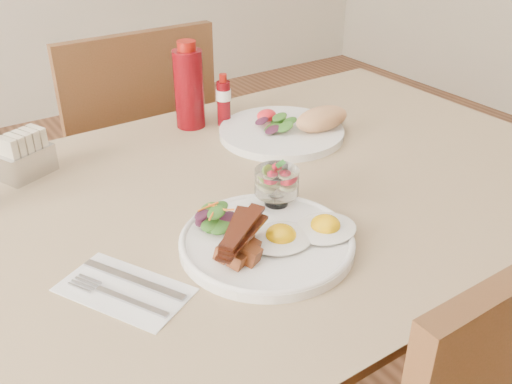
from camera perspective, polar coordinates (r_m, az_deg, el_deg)
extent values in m
cylinder|color=brown|center=(1.85, 9.18, -0.66)|extent=(0.06, 0.06, 0.71)
cube|color=brown|center=(1.09, 0.66, -0.52)|extent=(1.30, 0.85, 0.04)
cube|color=#A08862|center=(1.08, 0.67, 0.44)|extent=(1.33, 0.88, 0.00)
cylinder|color=brown|center=(1.75, -15.33, -8.71)|extent=(0.04, 0.04, 0.45)
cylinder|color=brown|center=(1.86, -4.92, -5.08)|extent=(0.04, 0.04, 0.45)
cylinder|color=brown|center=(2.04, -18.90, -3.29)|extent=(0.04, 0.04, 0.45)
cylinder|color=brown|center=(2.13, -9.75, -0.45)|extent=(0.04, 0.04, 0.45)
cube|color=brown|center=(1.81, -13.05, 2.14)|extent=(0.42, 0.42, 0.03)
cube|color=brown|center=(1.54, -11.15, 7.06)|extent=(0.42, 0.03, 0.46)
cylinder|color=white|center=(0.91, 1.08, -5.06)|extent=(0.28, 0.28, 0.02)
ellipsoid|color=white|center=(0.93, 6.94, -3.62)|extent=(0.13, 0.13, 0.01)
ellipsoid|color=#F6AE04|center=(0.93, 6.97, -3.28)|extent=(0.05, 0.05, 0.03)
ellipsoid|color=white|center=(0.90, 2.50, -4.62)|extent=(0.13, 0.13, 0.01)
ellipsoid|color=#F6AE04|center=(0.90, 2.51, -4.27)|extent=(0.05, 0.05, 0.03)
cube|color=brown|center=(0.86, -2.33, -5.82)|extent=(0.03, 0.03, 0.02)
cube|color=brown|center=(0.87, -0.67, -5.59)|extent=(0.03, 0.03, 0.03)
cube|color=brown|center=(0.84, -1.88, -6.86)|extent=(0.02, 0.02, 0.02)
cube|color=brown|center=(0.88, -1.24, -4.86)|extent=(0.03, 0.03, 0.02)
cube|color=brown|center=(0.85, -0.54, -6.34)|extent=(0.03, 0.03, 0.03)
cube|color=brown|center=(0.86, -3.28, -6.17)|extent=(0.02, 0.02, 0.02)
cube|color=brown|center=(0.86, -1.40, -4.58)|extent=(0.03, 0.03, 0.02)
cube|color=brown|center=(0.85, -1.73, -5.20)|extent=(0.02, 0.02, 0.02)
cube|color=#511E0D|center=(0.85, -1.89, -4.61)|extent=(0.10, 0.08, 0.01)
cube|color=#511E0D|center=(0.85, -1.21, -4.33)|extent=(0.11, 0.07, 0.01)
cube|color=#511E0D|center=(0.85, -2.07, -3.75)|extent=(0.10, 0.09, 0.01)
cube|color=#511E0D|center=(0.85, -1.33, -3.44)|extent=(0.11, 0.08, 0.01)
ellipsoid|color=#184713|center=(0.93, -4.13, -3.36)|extent=(0.05, 0.04, 0.01)
ellipsoid|color=#184713|center=(0.94, -3.18, -2.70)|extent=(0.04, 0.04, 0.01)
ellipsoid|color=#310F20|center=(0.94, -5.26, -2.85)|extent=(0.04, 0.03, 0.01)
ellipsoid|color=#184713|center=(0.91, -3.54, -3.50)|extent=(0.05, 0.04, 0.01)
ellipsoid|color=#184713|center=(0.91, -4.62, -3.26)|extent=(0.04, 0.03, 0.01)
ellipsoid|color=#310F20|center=(0.92, -2.88, -2.54)|extent=(0.04, 0.03, 0.01)
ellipsoid|color=#184713|center=(0.94, -4.67, -1.74)|extent=(0.04, 0.04, 0.01)
ellipsoid|color=#184713|center=(0.93, -3.66, -1.54)|extent=(0.04, 0.03, 0.01)
ellipsoid|color=#310F20|center=(0.91, -5.40, -2.31)|extent=(0.03, 0.03, 0.01)
ellipsoid|color=#184713|center=(0.91, -3.97, -2.05)|extent=(0.04, 0.03, 0.01)
cylinder|color=orange|center=(0.92, -3.88, -1.54)|extent=(0.01, 0.04, 0.01)
cylinder|color=orange|center=(0.92, -4.82, -1.47)|extent=(0.04, 0.00, 0.01)
cylinder|color=orange|center=(0.91, -3.37, -1.80)|extent=(0.03, 0.03, 0.01)
cylinder|color=orange|center=(0.91, -4.32, -2.08)|extent=(0.03, 0.03, 0.01)
cylinder|color=white|center=(1.00, 2.05, -0.90)|extent=(0.04, 0.04, 0.01)
cylinder|color=white|center=(0.99, 2.06, -0.38)|extent=(0.02, 0.02, 0.01)
cylinder|color=white|center=(0.98, 2.09, 1.04)|extent=(0.08, 0.08, 0.04)
cylinder|color=beige|center=(0.98, 1.35, 0.65)|extent=(0.02, 0.02, 0.01)
cylinder|color=beige|center=(0.98, 2.86, 0.78)|extent=(0.02, 0.02, 0.01)
cylinder|color=beige|center=(0.99, 1.81, 1.33)|extent=(0.02, 0.02, 0.01)
cylinder|color=#86AB34|center=(0.98, 1.36, 1.84)|extent=(0.03, 0.03, 0.01)
cone|color=red|center=(0.97, 2.89, 1.76)|extent=(0.02, 0.02, 0.02)
cone|color=red|center=(0.96, 1.55, 1.82)|extent=(0.02, 0.02, 0.02)
cone|color=red|center=(0.98, 1.97, 2.57)|extent=(0.02, 0.02, 0.02)
ellipsoid|color=#368E33|center=(0.96, 2.31, 2.73)|extent=(0.02, 0.01, 0.00)
ellipsoid|color=#368E33|center=(0.97, 2.63, 2.95)|extent=(0.02, 0.01, 0.00)
cylinder|color=white|center=(1.29, 2.56, 6.00)|extent=(0.28, 0.28, 0.02)
ellipsoid|color=#184713|center=(1.28, 1.71, 6.42)|extent=(0.05, 0.04, 0.01)
ellipsoid|color=#184713|center=(1.31, 2.26, 7.13)|extent=(0.04, 0.03, 0.01)
ellipsoid|color=#310F20|center=(1.26, 1.67, 6.25)|extent=(0.04, 0.03, 0.01)
ellipsoid|color=#184713|center=(1.26, 2.91, 6.51)|extent=(0.05, 0.03, 0.01)
ellipsoid|color=#184713|center=(1.29, 3.41, 7.08)|extent=(0.04, 0.03, 0.01)
ellipsoid|color=#310F20|center=(1.28, 0.58, 7.12)|extent=(0.04, 0.03, 0.01)
ellipsoid|color=#184713|center=(1.29, 2.37, 7.51)|extent=(0.04, 0.03, 0.01)
ellipsoid|color=red|center=(1.31, 1.07, 7.45)|extent=(0.05, 0.04, 0.03)
ellipsoid|color=tan|center=(1.29, 6.60, 7.42)|extent=(0.15, 0.09, 0.05)
cylinder|color=#5B050B|center=(1.33, -6.71, 10.17)|extent=(0.08, 0.08, 0.18)
cylinder|color=maroon|center=(1.30, -6.97, 14.33)|extent=(0.05, 0.05, 0.02)
cylinder|color=#5B050B|center=(1.34, -3.25, 8.82)|extent=(0.04, 0.04, 0.10)
cylinder|color=white|center=(1.33, -3.27, 9.70)|extent=(0.05, 0.05, 0.02)
cylinder|color=maroon|center=(1.32, -3.32, 11.30)|extent=(0.02, 0.02, 0.02)
cube|color=#B2B2B7|center=(1.20, -21.90, 2.75)|extent=(0.11, 0.09, 0.06)
cube|color=beige|center=(1.17, -23.47, 3.56)|extent=(0.03, 0.05, 0.06)
cube|color=beige|center=(1.18, -22.83, 3.87)|extent=(0.03, 0.05, 0.06)
cube|color=beige|center=(1.18, -22.20, 4.18)|extent=(0.03, 0.05, 0.06)
cube|color=beige|center=(1.19, -21.57, 4.48)|extent=(0.03, 0.05, 0.06)
cube|color=beige|center=(1.20, -20.96, 4.78)|extent=(0.03, 0.05, 0.06)
cube|color=white|center=(0.85, -13.03, -9.50)|extent=(0.18, 0.22, 0.00)
cube|color=#B2B2B7|center=(0.86, -12.17, -8.56)|extent=(0.10, 0.17, 0.00)
cube|color=#B2B2B7|center=(0.82, -12.36, -10.66)|extent=(0.07, 0.11, 0.00)
cube|color=#B2B2B7|center=(0.87, -17.26, -9.13)|extent=(0.02, 0.04, 0.00)
cube|color=#B2B2B7|center=(0.87, -16.92, -8.86)|extent=(0.02, 0.04, 0.00)
cube|color=#B2B2B7|center=(0.87, -16.58, -8.60)|extent=(0.02, 0.04, 0.00)
cube|color=#B2B2B7|center=(0.88, -16.24, -8.34)|extent=(0.02, 0.04, 0.00)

